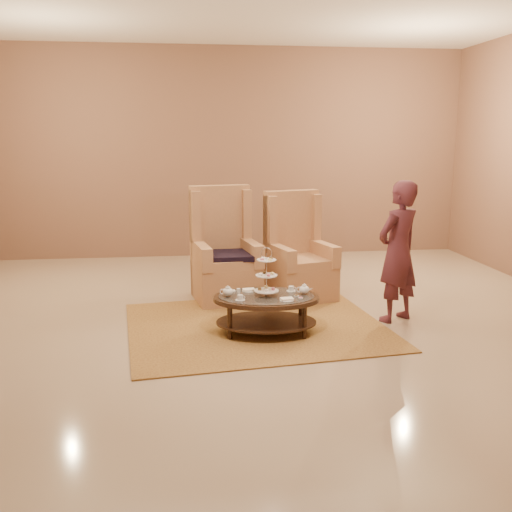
{
  "coord_description": "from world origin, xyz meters",
  "views": [
    {
      "loc": [
        -0.77,
        -5.78,
        2.04
      ],
      "look_at": [
        -0.03,
        0.2,
        0.77
      ],
      "focal_mm": 40.0,
      "sensor_mm": 36.0,
      "label": 1
    }
  ],
  "objects": [
    {
      "name": "ground",
      "position": [
        0.0,
        0.0,
        0.0
      ],
      "size": [
        8.0,
        8.0,
        0.0
      ],
      "primitive_type": "plane",
      "color": "tan",
      "rests_on": "ground"
    },
    {
      "name": "person",
      "position": [
        1.54,
        0.15,
        0.79
      ],
      "size": [
        0.69,
        0.62,
        1.58
      ],
      "rotation": [
        0.0,
        0.0,
        3.67
      ],
      "color": "#51232C",
      "rests_on": "ground"
    },
    {
      "name": "wall_back",
      "position": [
        0.0,
        4.0,
        1.75
      ],
      "size": [
        8.0,
        0.04,
        3.5
      ],
      "primitive_type": "cube",
      "color": "brown",
      "rests_on": "ground"
    },
    {
      "name": "armchair_right",
      "position": [
        0.63,
        1.24,
        0.45
      ],
      "size": [
        0.9,
        0.92,
        1.36
      ],
      "rotation": [
        0.0,
        0.0,
        0.27
      ],
      "color": "tan",
      "rests_on": "ground"
    },
    {
      "name": "armchair_left",
      "position": [
        -0.3,
        1.28,
        0.48
      ],
      "size": [
        0.89,
        0.91,
        1.43
      ],
      "rotation": [
        0.0,
        0.0,
        0.17
      ],
      "color": "tan",
      "rests_on": "ground"
    },
    {
      "name": "rug",
      "position": [
        -0.04,
        0.11,
        0.01
      ],
      "size": [
        2.97,
        2.57,
        0.01
      ],
      "rotation": [
        0.0,
        0.0,
        0.12
      ],
      "color": "#A8813B",
      "rests_on": "ground"
    },
    {
      "name": "tea_table",
      "position": [
        0.04,
        -0.12,
        0.34
      ],
      "size": [
        1.17,
        0.87,
        0.93
      ],
      "rotation": [
        0.0,
        0.0,
        -0.1
      ],
      "color": "black",
      "rests_on": "ground"
    },
    {
      "name": "ceiling",
      "position": [
        0.0,
        0.0,
        0.0
      ],
      "size": [
        8.0,
        8.0,
        0.02
      ],
      "primitive_type": "cube",
      "color": "silver",
      "rests_on": "ground"
    }
  ]
}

